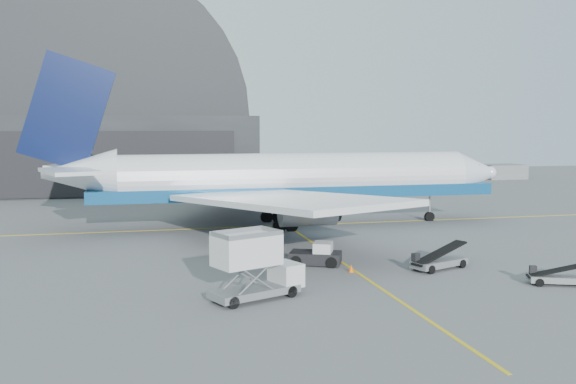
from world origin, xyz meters
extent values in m
plane|color=#565659|center=(0.00, 0.00, 0.00)|extent=(200.00, 200.00, 0.00)
cube|color=gold|center=(0.00, 20.00, 0.01)|extent=(80.00, 0.25, 0.02)
cube|color=gold|center=(0.00, -2.00, 0.01)|extent=(0.25, 40.00, 0.02)
cube|color=black|center=(-22.00, 65.00, 6.00)|extent=(50.00, 28.00, 12.00)
cube|color=black|center=(-22.00, 50.90, 5.00)|extent=(42.00, 0.40, 9.50)
cube|color=black|center=(38.00, 72.00, 0.00)|extent=(14.00, 8.00, 4.00)
cube|color=slate|center=(55.00, 68.00, 0.00)|extent=(8.00, 6.00, 2.80)
cylinder|color=white|center=(1.00, 19.56, 5.27)|extent=(36.49, 4.87, 4.87)
cone|color=white|center=(21.48, 19.56, 5.27)|extent=(4.46, 4.87, 4.87)
sphere|color=white|center=(23.51, 19.56, 5.27)|extent=(1.42, 1.42, 1.42)
cone|color=white|center=(-20.79, 19.56, 5.88)|extent=(7.10, 4.87, 4.87)
cube|color=black|center=(20.27, 19.56, 5.88)|extent=(2.64, 2.23, 0.71)
cube|color=navy|center=(1.00, 19.56, 3.70)|extent=(42.58, 4.92, 1.22)
cube|color=white|center=(-3.05, 7.39, 4.26)|extent=(18.69, 24.86, 1.48)
cube|color=white|center=(-3.05, 31.72, 4.26)|extent=(18.69, 24.86, 1.48)
cube|color=white|center=(-21.30, 15.00, 6.49)|extent=(6.21, 8.48, 0.35)
cube|color=white|center=(-21.30, 24.12, 6.49)|extent=(6.21, 8.48, 0.35)
cube|color=#071037|center=(-21.80, 19.56, 11.86)|extent=(9.40, 0.51, 11.68)
cylinder|color=gray|center=(-0.01, 11.45, 2.64)|extent=(5.27, 2.74, 2.74)
cylinder|color=gray|center=(-0.01, 27.67, 2.64)|extent=(5.27, 2.74, 2.74)
cylinder|color=#A5A5AA|center=(16.21, 19.56, 1.42)|extent=(0.28, 0.28, 2.84)
cylinder|color=black|center=(16.21, 19.56, 0.46)|extent=(1.12, 0.35, 1.12)
cylinder|color=black|center=(-1.02, 16.31, 0.56)|extent=(1.32, 0.46, 1.32)
cylinder|color=black|center=(-1.02, 22.80, 0.56)|extent=(1.32, 0.46, 1.32)
cube|color=slate|center=(-8.52, -7.70, 0.51)|extent=(5.93, 4.19, 0.46)
cube|color=silver|center=(-6.32, -6.77, 1.24)|extent=(2.18, 2.52, 1.47)
cube|color=black|center=(-5.69, -6.50, 1.47)|extent=(0.75, 1.63, 0.83)
cube|color=silver|center=(-9.02, -7.92, 3.12)|extent=(4.45, 3.62, 1.84)
cylinder|color=black|center=(-6.19, -7.76, 0.37)|extent=(0.78, 0.54, 0.73)
cylinder|color=black|center=(-6.95, -5.99, 0.37)|extent=(0.78, 0.54, 0.73)
cylinder|color=black|center=(-10.08, -9.42, 0.37)|extent=(0.78, 0.54, 0.73)
cylinder|color=black|center=(-10.84, -7.65, 0.37)|extent=(0.78, 0.54, 0.73)
cube|color=black|center=(-2.19, 0.95, 0.53)|extent=(4.39, 3.51, 0.87)
cube|color=silver|center=(-1.67, 0.72, 1.30)|extent=(1.94, 2.13, 0.87)
cylinder|color=black|center=(-1.35, -0.48, 0.39)|extent=(0.93, 0.66, 0.87)
cylinder|color=black|center=(-0.57, 1.28, 0.39)|extent=(0.93, 0.66, 0.87)
cylinder|color=black|center=(-3.82, 0.62, 0.39)|extent=(0.93, 0.66, 0.87)
cylinder|color=black|center=(-3.04, 2.38, 0.39)|extent=(0.93, 0.66, 0.87)
cube|color=slate|center=(6.32, -2.70, 0.47)|extent=(4.89, 3.19, 0.47)
cube|color=black|center=(6.32, -2.70, 1.21)|extent=(4.97, 2.82, 1.34)
cube|color=black|center=(4.34, -2.87, 1.00)|extent=(0.65, 0.59, 0.63)
cylinder|color=black|center=(8.16, -2.75, 0.32)|extent=(0.68, 0.48, 0.63)
cylinder|color=black|center=(7.61, -1.38, 0.32)|extent=(0.68, 0.48, 0.63)
cylinder|color=black|center=(5.03, -4.01, 0.32)|extent=(0.68, 0.48, 0.63)
cylinder|color=black|center=(4.48, -2.64, 0.32)|extent=(0.68, 0.48, 0.63)
cube|color=slate|center=(12.01, -8.93, 0.41)|extent=(4.27, 2.75, 0.41)
cube|color=black|center=(12.01, -8.93, 1.06)|extent=(4.34, 2.42, 1.17)
cube|color=black|center=(10.66, -7.86, 0.87)|extent=(0.56, 0.51, 0.55)
cylinder|color=black|center=(10.41, -9.00, 0.28)|extent=(0.60, 0.41, 0.55)
cylinder|color=black|center=(10.88, -7.80, 0.28)|extent=(0.60, 0.41, 0.55)
cube|color=#FF5E08|center=(-0.38, -2.17, 0.02)|extent=(0.39, 0.39, 0.03)
cone|color=#FF5E08|center=(-0.38, -2.17, 0.28)|extent=(0.39, 0.39, 0.57)
camera|label=1|loc=(-15.32, -45.58, 10.68)|focal=40.00mm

